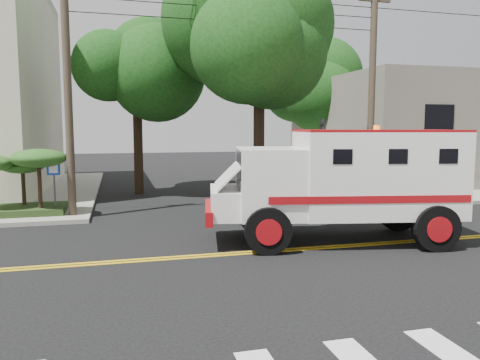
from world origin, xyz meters
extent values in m
plane|color=black|center=(0.00, 0.00, 0.00)|extent=(100.00, 100.00, 0.00)
cube|color=gray|center=(13.50, 13.50, 0.07)|extent=(17.00, 17.00, 0.15)
cube|color=#69645A|center=(15.00, 14.00, 3.15)|extent=(14.00, 12.00, 6.00)
cylinder|color=#382D23|center=(-5.60, 6.00, 4.50)|extent=(0.28, 0.28, 9.00)
cylinder|color=#382D23|center=(6.30, 6.20, 4.50)|extent=(0.28, 0.28, 9.00)
cylinder|color=black|center=(1.50, 6.50, 3.50)|extent=(0.44, 0.44, 7.00)
sphere|color=#0E3610|center=(1.50, 6.50, 7.00)|extent=(5.32, 5.32, 5.32)
sphere|color=#0E3610|center=(2.64, 5.74, 7.57)|extent=(4.56, 4.56, 4.56)
cylinder|color=black|center=(-3.00, 12.00, 2.80)|extent=(0.44, 0.44, 5.60)
sphere|color=#0E3610|center=(-3.00, 12.00, 5.60)|extent=(3.92, 3.92, 3.92)
sphere|color=#0E3610|center=(-2.16, 11.44, 6.02)|extent=(3.36, 3.36, 3.36)
cylinder|color=black|center=(8.50, 16.00, 2.97)|extent=(0.44, 0.44, 5.95)
sphere|color=#0E3610|center=(8.50, 16.00, 5.95)|extent=(4.20, 4.20, 4.20)
sphere|color=#0E3610|center=(9.40, 15.40, 6.40)|extent=(3.60, 3.60, 3.60)
cylinder|color=#3F3F42|center=(3.80, 5.60, 1.80)|extent=(0.12, 0.12, 3.60)
imported|color=#3F3F42|center=(3.80, 5.60, 3.15)|extent=(0.15, 0.18, 0.90)
cylinder|color=#3F3F42|center=(-6.20, 6.20, 1.00)|extent=(0.06, 0.06, 2.00)
cube|color=#0C33A5|center=(-6.20, 6.14, 1.80)|extent=(0.45, 0.03, 0.45)
cube|color=#1E3314|center=(-7.50, 6.80, 0.27)|extent=(3.20, 2.00, 0.24)
cylinder|color=black|center=(-7.40, 7.20, 1.07)|extent=(0.14, 0.14, 1.36)
ellipsoid|color=#174D17|center=(-7.40, 7.20, 1.83)|extent=(1.55, 1.55, 0.54)
cylinder|color=black|center=(-6.70, 6.30, 1.23)|extent=(0.14, 0.14, 1.68)
ellipsoid|color=#174D17|center=(-6.70, 6.30, 2.17)|extent=(1.91, 1.91, 0.66)
cube|color=white|center=(3.11, 0.39, 1.95)|extent=(4.75, 3.32, 2.34)
cube|color=white|center=(0.14, 0.95, 1.73)|extent=(2.21, 2.74, 1.90)
cube|color=black|center=(-0.71, 1.11, 2.23)|extent=(0.42, 1.88, 0.78)
cube|color=white|center=(-1.01, 1.16, 1.17)|extent=(1.40, 2.38, 0.78)
cube|color=maroon|center=(-1.56, 1.27, 0.89)|extent=(0.64, 2.40, 0.39)
cube|color=maroon|center=(3.11, 0.39, 3.16)|extent=(4.75, 3.32, 0.07)
cylinder|color=black|center=(-0.31, -0.24, 0.61)|extent=(1.27, 0.58, 1.23)
cylinder|color=black|center=(0.15, 2.22, 0.61)|extent=(1.27, 0.58, 1.23)
cylinder|color=black|center=(4.08, -1.06, 0.61)|extent=(1.27, 0.58, 1.23)
cylinder|color=black|center=(4.54, 1.40, 0.61)|extent=(1.27, 0.58, 1.23)
imported|color=gray|center=(6.52, 5.50, 0.95)|extent=(0.63, 0.45, 1.61)
imported|color=gray|center=(8.68, 7.59, 0.92)|extent=(0.81, 0.67, 1.53)
camera|label=1|loc=(-3.99, -11.45, 3.25)|focal=35.00mm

